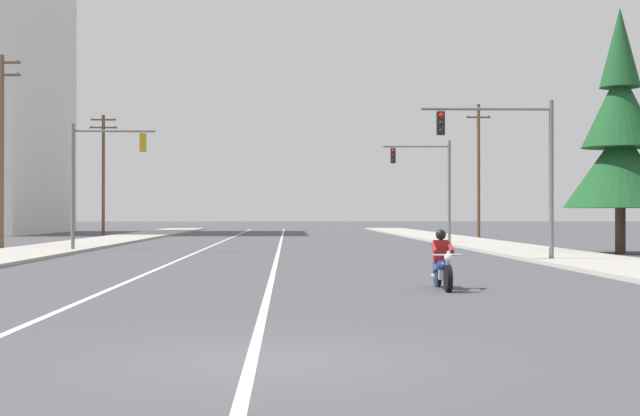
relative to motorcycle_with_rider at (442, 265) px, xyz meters
The scene contains 13 objects.
ground_plane 11.22m from the motorcycle_with_rider, 111.19° to the right, with size 400.00×400.00×0.00m, color #47474C.
lane_stripe_center 34.81m from the motorcycle_with_rider, 96.99° to the left, with size 0.16×100.00×0.01m, color beige.
lane_stripe_left 35.50m from the motorcycle_with_rider, 103.24° to the left, with size 0.16×100.00×0.01m, color beige.
sidewalk_kerb_right 30.52m from the motorcycle_with_rider, 75.54° to the left, with size 4.40×110.00×0.14m, color #ADA89E.
sidewalk_kerb_left 33.47m from the motorcycle_with_rider, 118.02° to the left, with size 4.40×110.00×0.14m, color #ADA89E.
motorcycle_with_rider is the anchor object (origin of this frame).
traffic_signal_near_right 13.52m from the motorcycle_with_rider, 68.20° to the left, with size 5.09×0.37×6.20m.
traffic_signal_near_left 25.67m from the motorcycle_with_rider, 120.84° to the left, with size 4.04×0.38×6.20m.
traffic_signal_mid_right 31.69m from the motorcycle_with_rider, 81.41° to the left, with size 4.01×0.44×6.20m.
utility_pole_left_near 31.98m from the motorcycle_with_rider, 126.32° to the left, with size 1.97×0.26×10.15m.
utility_pole_right_far 49.57m from the motorcycle_with_rider, 76.86° to the left, with size 2.32×0.26×10.47m.
utility_pole_left_far 56.45m from the motorcycle_with_rider, 109.81° to the left, with size 2.26×0.26×10.03m.
conifer_tree_right_verge_near 22.76m from the motorcycle_with_rider, 58.68° to the left, with size 5.18×5.18×11.40m.
Camera 1 is at (0.27, -11.34, 1.85)m, focal length 50.31 mm.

